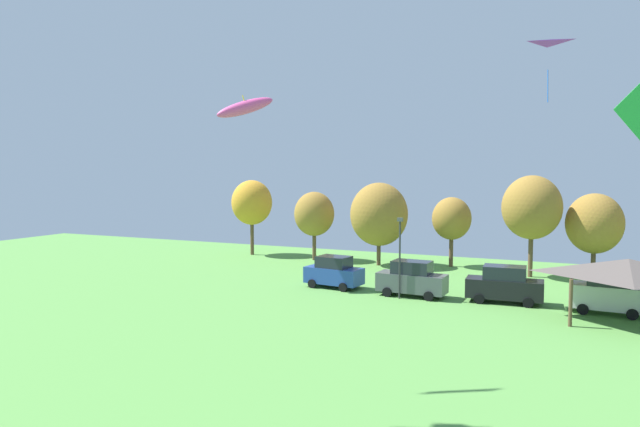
{
  "coord_description": "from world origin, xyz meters",
  "views": [
    {
      "loc": [
        4.42,
        3.15,
        8.37
      ],
      "look_at": [
        -1.58,
        16.48,
        7.32
      ],
      "focal_mm": 32.0,
      "sensor_mm": 36.0,
      "label": 1
    }
  ],
  "objects_px": {
    "treeline_tree_5": "(594,224)",
    "park_pavilion": "(628,268)",
    "parked_car_leftmost": "(334,272)",
    "parked_car_rightmost_in_row": "(608,292)",
    "parked_car_third_from_left": "(504,285)",
    "treeline_tree_4": "(532,208)",
    "treeline_tree_3": "(452,219)",
    "treeline_tree_1": "(314,214)",
    "treeline_tree_0": "(252,203)",
    "treeline_tree_2": "(379,214)",
    "parked_car_second_from_left": "(412,279)",
    "kite_flying_5": "(245,107)",
    "kite_flying_7": "(547,61)",
    "light_post_1": "(400,253)"
  },
  "relations": [
    {
      "from": "treeline_tree_5",
      "to": "park_pavilion",
      "type": "bearing_deg",
      "value": -84.46
    },
    {
      "from": "parked_car_leftmost",
      "to": "parked_car_rightmost_in_row",
      "type": "bearing_deg",
      "value": 5.13
    },
    {
      "from": "parked_car_third_from_left",
      "to": "treeline_tree_5",
      "type": "bearing_deg",
      "value": 62.54
    },
    {
      "from": "park_pavilion",
      "to": "treeline_tree_4",
      "type": "height_order",
      "value": "treeline_tree_4"
    },
    {
      "from": "treeline_tree_3",
      "to": "treeline_tree_1",
      "type": "bearing_deg",
      "value": -172.92
    },
    {
      "from": "parked_car_third_from_left",
      "to": "treeline_tree_5",
      "type": "xyz_separation_m",
      "value": [
        5.42,
        11.92,
        3.17
      ]
    },
    {
      "from": "parked_car_rightmost_in_row",
      "to": "treeline_tree_0",
      "type": "distance_m",
      "value": 34.53
    },
    {
      "from": "treeline_tree_1",
      "to": "treeline_tree_2",
      "type": "bearing_deg",
      "value": -3.55
    },
    {
      "from": "treeline_tree_3",
      "to": "treeline_tree_5",
      "type": "xyz_separation_m",
      "value": [
        11.42,
        -1.0,
        0.06
      ]
    },
    {
      "from": "parked_car_second_from_left",
      "to": "treeline_tree_3",
      "type": "relative_size",
      "value": 0.76
    },
    {
      "from": "parked_car_second_from_left",
      "to": "treeline_tree_1",
      "type": "relative_size",
      "value": 0.72
    },
    {
      "from": "parked_car_second_from_left",
      "to": "treeline_tree_2",
      "type": "height_order",
      "value": "treeline_tree_2"
    },
    {
      "from": "parked_car_third_from_left",
      "to": "treeline_tree_5",
      "type": "height_order",
      "value": "treeline_tree_5"
    },
    {
      "from": "treeline_tree_4",
      "to": "treeline_tree_3",
      "type": "bearing_deg",
      "value": 159.89
    },
    {
      "from": "treeline_tree_2",
      "to": "treeline_tree_4",
      "type": "distance_m",
      "value": 12.99
    },
    {
      "from": "kite_flying_5",
      "to": "treeline_tree_1",
      "type": "distance_m",
      "value": 15.62
    },
    {
      "from": "kite_flying_7",
      "to": "parked_car_rightmost_in_row",
      "type": "relative_size",
      "value": 0.63
    },
    {
      "from": "kite_flying_7",
      "to": "light_post_1",
      "type": "distance_m",
      "value": 14.73
    },
    {
      "from": "treeline_tree_4",
      "to": "treeline_tree_1",
      "type": "bearing_deg",
      "value": 177.3
    },
    {
      "from": "treeline_tree_4",
      "to": "treeline_tree_5",
      "type": "bearing_deg",
      "value": 18.06
    },
    {
      "from": "kite_flying_5",
      "to": "light_post_1",
      "type": "relative_size",
      "value": 0.72
    },
    {
      "from": "treeline_tree_3",
      "to": "treeline_tree_5",
      "type": "distance_m",
      "value": 11.46
    },
    {
      "from": "parked_car_leftmost",
      "to": "treeline_tree_3",
      "type": "relative_size",
      "value": 0.7
    },
    {
      "from": "parked_car_second_from_left",
      "to": "parked_car_rightmost_in_row",
      "type": "relative_size",
      "value": 1.1
    },
    {
      "from": "kite_flying_5",
      "to": "treeline_tree_4",
      "type": "xyz_separation_m",
      "value": [
        19.15,
        12.03,
        -7.56
      ]
    },
    {
      "from": "parked_car_second_from_left",
      "to": "treeline_tree_4",
      "type": "xyz_separation_m",
      "value": [
        6.78,
        10.99,
        4.39
      ]
    },
    {
      "from": "parked_car_third_from_left",
      "to": "light_post_1",
      "type": "xyz_separation_m",
      "value": [
        -6.51,
        -1.58,
        1.91
      ]
    },
    {
      "from": "treeline_tree_2",
      "to": "kite_flying_7",
      "type": "bearing_deg",
      "value": -40.25
    },
    {
      "from": "parked_car_leftmost",
      "to": "treeline_tree_1",
      "type": "height_order",
      "value": "treeline_tree_1"
    },
    {
      "from": "treeline_tree_1",
      "to": "parked_car_leftmost",
      "type": "bearing_deg",
      "value": -59.0
    },
    {
      "from": "kite_flying_7",
      "to": "treeline_tree_4",
      "type": "distance_m",
      "value": 14.99
    },
    {
      "from": "parked_car_leftmost",
      "to": "parked_car_third_from_left",
      "type": "distance_m",
      "value": 11.89
    },
    {
      "from": "treeline_tree_0",
      "to": "treeline_tree_5",
      "type": "height_order",
      "value": "treeline_tree_0"
    },
    {
      "from": "kite_flying_7",
      "to": "treeline_tree_4",
      "type": "height_order",
      "value": "kite_flying_7"
    },
    {
      "from": "park_pavilion",
      "to": "light_post_1",
      "type": "distance_m",
      "value": 13.33
    },
    {
      "from": "parked_car_second_from_left",
      "to": "park_pavilion",
      "type": "height_order",
      "value": "park_pavilion"
    },
    {
      "from": "kite_flying_5",
      "to": "parked_car_rightmost_in_row",
      "type": "distance_m",
      "value": 27.01
    },
    {
      "from": "parked_car_second_from_left",
      "to": "treeline_tree_3",
      "type": "xyz_separation_m",
      "value": [
        -0.05,
        13.49,
        3.09
      ]
    },
    {
      "from": "kite_flying_5",
      "to": "parked_car_second_from_left",
      "type": "height_order",
      "value": "kite_flying_5"
    },
    {
      "from": "park_pavilion",
      "to": "treeline_tree_3",
      "type": "xyz_separation_m",
      "value": [
        -12.8,
        15.21,
        1.2
      ]
    },
    {
      "from": "kite_flying_5",
      "to": "parked_car_leftmost",
      "type": "xyz_separation_m",
      "value": [
        6.43,
        1.59,
        -12.0
      ]
    },
    {
      "from": "parked_car_third_from_left",
      "to": "parked_car_rightmost_in_row",
      "type": "xyz_separation_m",
      "value": [
        5.94,
        -0.51,
        0.12
      ]
    },
    {
      "from": "park_pavilion",
      "to": "treeline_tree_3",
      "type": "height_order",
      "value": "treeline_tree_3"
    },
    {
      "from": "treeline_tree_2",
      "to": "treeline_tree_0",
      "type": "bearing_deg",
      "value": 175.7
    },
    {
      "from": "parked_car_rightmost_in_row",
      "to": "park_pavilion",
      "type": "xyz_separation_m",
      "value": [
        0.86,
        -1.78,
        1.78
      ]
    },
    {
      "from": "parked_car_second_from_left",
      "to": "parked_car_third_from_left",
      "type": "xyz_separation_m",
      "value": [
        5.94,
        0.57,
        -0.01
      ]
    },
    {
      "from": "kite_flying_7",
      "to": "parked_car_leftmost",
      "type": "relative_size",
      "value": 0.63
    },
    {
      "from": "park_pavilion",
      "to": "parked_car_third_from_left",
      "type": "bearing_deg",
      "value": 161.38
    },
    {
      "from": "treeline_tree_0",
      "to": "treeline_tree_5",
      "type": "distance_m",
      "value": 31.44
    },
    {
      "from": "parked_car_leftmost",
      "to": "park_pavilion",
      "type": "bearing_deg",
      "value": -0.22
    }
  ]
}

